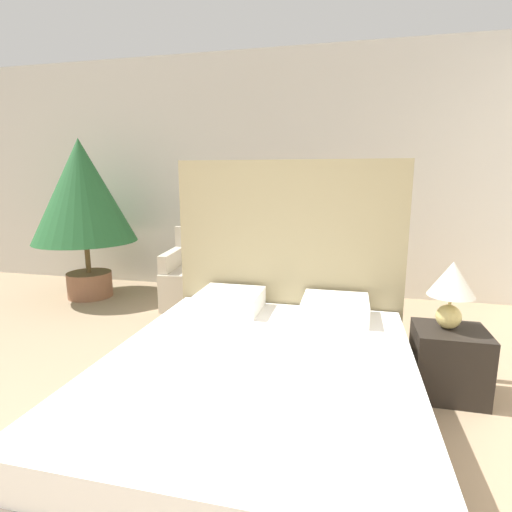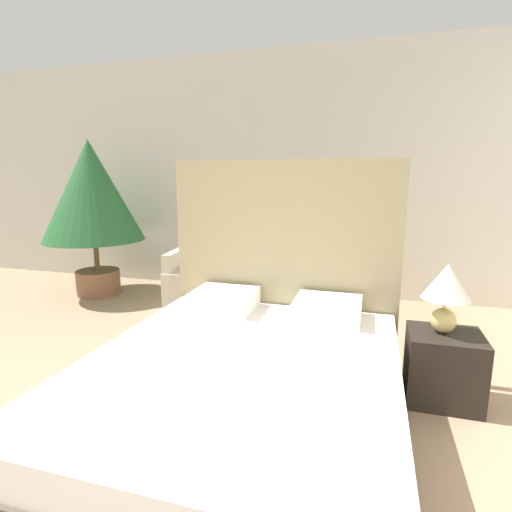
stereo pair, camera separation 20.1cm
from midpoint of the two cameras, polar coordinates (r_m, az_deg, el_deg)
The scene contains 7 objects.
wall_back at distance 4.99m, azimuth 1.34°, elevation 11.46°, with size 10.00×0.06×2.90m.
bed at distance 2.37m, azimuth -1.70°, elevation -17.41°, with size 1.70×2.02×1.55m.
armchair_near_window_left at distance 4.61m, azimuth -10.18°, elevation -3.45°, with size 0.65×0.77×0.85m.
armchair_near_window_right at distance 4.33m, azimuth 1.67°, elevation -4.24°, with size 0.66×0.78×0.85m.
potted_palm at distance 5.13m, azimuth -24.60°, elevation 7.86°, with size 1.18×1.18×1.86m.
nightstand at distance 2.96m, azimuth 24.01°, elevation -13.71°, with size 0.45×0.39×0.46m.
table_lamp at distance 2.81m, azimuth 24.34°, elevation -3.86°, with size 0.29×0.29×0.45m.
Camera 1 is at (0.93, -0.81, 1.43)m, focal length 28.00 mm.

